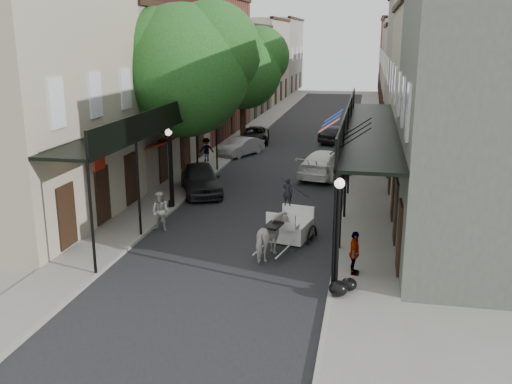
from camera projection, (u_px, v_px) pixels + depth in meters
The scene contains 24 objects.
ground at pixel (224, 263), 20.56m from camera, with size 140.00×140.00×0.00m, color gray.
road at pixel (295, 155), 39.50m from camera, with size 8.00×90.00×0.01m, color black.
sidewalk_left at pixel (225, 151), 40.42m from camera, with size 2.20×90.00×0.12m, color gray.
sidewalk_right at pixel (369, 157), 38.55m from camera, with size 2.20×90.00×0.12m, color gray.
building_row_left at pixel (212, 69), 49.20m from camera, with size 5.00×80.00×10.50m, color #A19880.
building_row_right at pixel (418, 71), 45.98m from camera, with size 5.00×80.00×10.50m, color gray.
gallery_left at pixel (161, 121), 27.00m from camera, with size 2.20×18.05×4.88m.
gallery_right at pixel (367, 127), 25.21m from camera, with size 2.20×18.05×4.88m.
tree_near at pixel (192, 65), 29.28m from camera, with size 7.31×6.80×9.63m.
tree_far at pixel (248, 65), 42.72m from camera, with size 6.45×6.00×8.61m.
lamppost_right_near at pixel (338, 235), 17.37m from camera, with size 0.32×0.32×3.71m.
lamppost_left at pixel (170, 167), 26.47m from camera, with size 0.32×0.32×3.71m.
lamppost_right_far at pixel (356, 132), 36.30m from camera, with size 0.32×0.32×3.71m.
horse at pixel (272, 237), 20.84m from camera, with size 0.87×1.91×1.61m, color beige.
carriage at pixel (295, 212), 23.01m from camera, with size 1.92×2.59×2.69m.
pedestrian_walking at pixel (161, 211), 23.84m from camera, with size 0.81×0.63×1.67m, color #B5B4AB.
pedestrian_sidewalk_left at pixel (206, 150), 36.73m from camera, with size 0.98×0.56×1.52m, color gray.
pedestrian_sidewalk_right at pixel (354, 253), 19.11m from camera, with size 0.88×0.37×1.51m, color gray.
car_left_near at pixel (201, 179), 29.54m from camera, with size 1.84×4.58×1.56m, color black.
car_left_mid at pixel (242, 147), 39.11m from camera, with size 1.30×3.72×1.23m, color gray.
car_left_far at pixel (256, 135), 43.80m from camera, with size 2.00×4.33×1.20m, color black.
car_right_near at pixel (327, 164), 33.13m from camera, with size 2.17×5.34×1.55m, color white.
car_right_far at pixel (338, 134), 43.86m from camera, with size 1.65×4.10×1.40m, color black.
trash_bags at pixel (342, 287), 17.75m from camera, with size 0.85×1.00×0.50m.
Camera 1 is at (4.84, -18.59, 7.86)m, focal length 40.00 mm.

